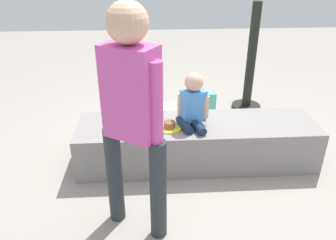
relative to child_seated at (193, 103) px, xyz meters
name	(u,v)px	position (x,y,z in m)	size (l,w,h in m)	color
ground_plane	(196,161)	(0.05, 0.02, -0.62)	(12.00, 12.00, 0.00)	gray
concrete_ledge	(197,143)	(0.05, 0.02, -0.42)	(2.19, 0.59, 0.40)	gray
child_seated	(193,103)	(0.00, 0.00, 0.00)	(0.29, 0.34, 0.48)	#152743
adult_standing	(132,107)	(-0.49, -0.80, 0.34)	(0.42, 0.33, 1.59)	#283134
cake_plate	(170,126)	(-0.21, -0.06, -0.19)	(0.22, 0.22, 0.07)	yellow
gift_bag	(206,105)	(0.30, 0.95, -0.46)	(0.22, 0.08, 0.36)	#59C6B2
railing_post	(250,70)	(0.86, 1.20, -0.11)	(0.36, 0.36, 1.31)	black
water_bottle_near_gift	(190,104)	(0.13, 1.16, -0.53)	(0.07, 0.07, 0.19)	silver
water_bottle_far_side	(239,126)	(0.60, 0.53, -0.53)	(0.06, 0.06, 0.19)	silver
party_cup_red	(225,123)	(0.47, 0.67, -0.56)	(0.08, 0.08, 0.12)	red
cake_box_white	(164,110)	(-0.20, 1.07, -0.57)	(0.28, 0.29, 0.10)	white
handbag_black_leather	(139,126)	(-0.50, 0.56, -0.50)	(0.29, 0.14, 0.32)	black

